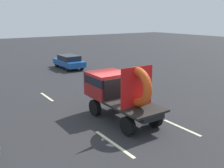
# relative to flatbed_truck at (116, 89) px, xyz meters

# --- Properties ---
(ground_plane) EXTENTS (120.00, 120.00, 0.00)m
(ground_plane) POSITION_rel_flatbed_truck_xyz_m (0.05, -0.10, -1.56)
(ground_plane) COLOR #28282B
(flatbed_truck) EXTENTS (2.02, 4.80, 3.08)m
(flatbed_truck) POSITION_rel_flatbed_truck_xyz_m (0.00, 0.00, 0.00)
(flatbed_truck) COLOR black
(flatbed_truck) RESTS_ON ground_plane
(distant_sedan) EXTENTS (1.88, 4.38, 1.43)m
(distant_sedan) POSITION_rel_flatbed_truck_xyz_m (3.75, 14.07, -0.80)
(distant_sedan) COLOR black
(distant_sedan) RESTS_ON ground_plane
(lane_dash_left_near) EXTENTS (0.16, 2.91, 0.01)m
(lane_dash_left_near) POSITION_rel_flatbed_truck_xyz_m (-1.87, -2.50, -1.56)
(lane_dash_left_near) COLOR beige
(lane_dash_left_near) RESTS_ON ground_plane
(lane_dash_left_far) EXTENTS (0.16, 2.24, 0.01)m
(lane_dash_left_far) POSITION_rel_flatbed_truck_xyz_m (-1.87, 5.64, -1.56)
(lane_dash_left_far) COLOR beige
(lane_dash_left_far) RESTS_ON ground_plane
(lane_dash_right_near) EXTENTS (0.16, 2.33, 0.01)m
(lane_dash_right_near) POSITION_rel_flatbed_truck_xyz_m (1.87, -3.04, -1.56)
(lane_dash_right_near) COLOR beige
(lane_dash_right_near) RESTS_ON ground_plane
(lane_dash_right_far) EXTENTS (0.16, 2.72, 0.01)m
(lane_dash_right_far) POSITION_rel_flatbed_truck_xyz_m (1.87, 5.51, -1.56)
(lane_dash_right_far) COLOR beige
(lane_dash_right_far) RESTS_ON ground_plane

